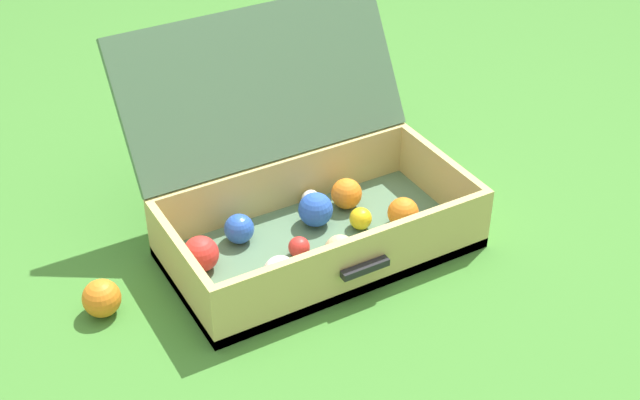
% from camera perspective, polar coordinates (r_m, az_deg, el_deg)
% --- Properties ---
extents(ground_plane, '(16.00, 16.00, 0.00)m').
position_cam_1_polar(ground_plane, '(1.98, 2.32, -3.79)').
color(ground_plane, '#3D7A2D').
extents(open_suitcase, '(0.68, 0.56, 0.46)m').
position_cam_1_polar(open_suitcase, '(1.97, -1.06, 0.16)').
color(open_suitcase, '#4C7051').
rests_on(open_suitcase, ground).
extents(stray_ball_on_grass, '(0.08, 0.08, 0.08)m').
position_cam_1_polar(stray_ball_on_grass, '(1.86, -13.97, -6.20)').
color(stray_ball_on_grass, orange).
rests_on(stray_ball_on_grass, ground).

